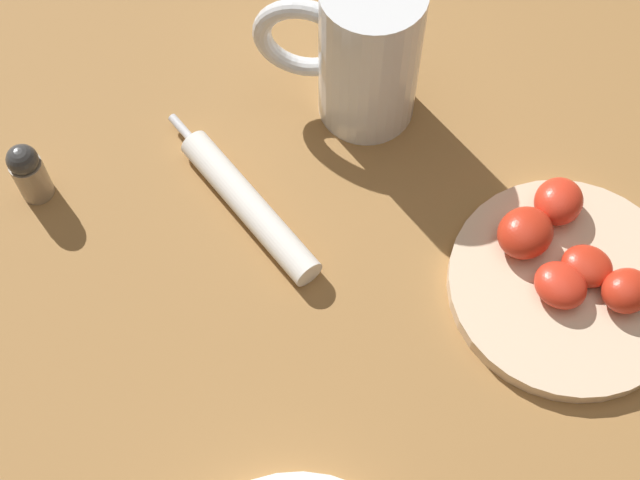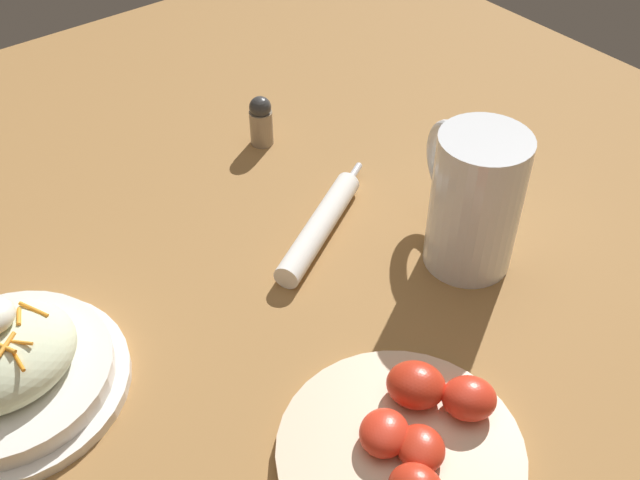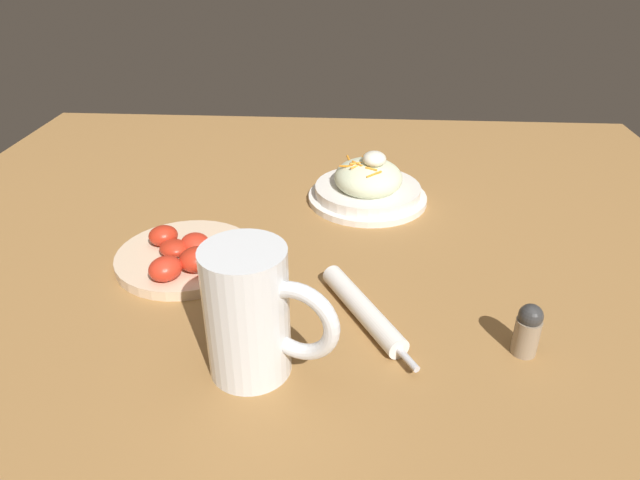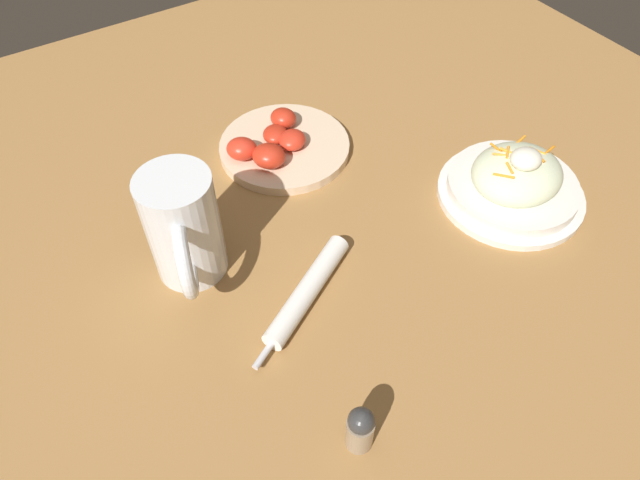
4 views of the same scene
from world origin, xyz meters
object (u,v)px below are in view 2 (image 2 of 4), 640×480
at_px(napkin_roll, 320,226).
at_px(tomato_plate, 407,444).
at_px(salt_shaker, 261,121).
at_px(beer_mug, 473,204).
at_px(salad_plate, 4,367).

height_order(napkin_roll, tomato_plate, tomato_plate).
distance_m(napkin_roll, tomato_plate, 0.28).
xyz_separation_m(tomato_plate, salt_shaker, (-0.17, -0.45, 0.02)).
bearing_deg(salt_shaker, beer_mug, 98.76).
bearing_deg(beer_mug, tomato_plate, 32.79).
bearing_deg(salad_plate, napkin_roll, 178.57).
distance_m(salad_plate, tomato_plate, 0.36).
bearing_deg(napkin_roll, tomato_plate, 66.44).
bearing_deg(salt_shaker, salad_plate, 24.14).
bearing_deg(napkin_roll, salad_plate, -1.43).
bearing_deg(salad_plate, beer_mug, 163.70).
xyz_separation_m(salad_plate, napkin_roll, (-0.35, 0.01, -0.02)).
height_order(tomato_plate, salt_shaker, salt_shaker).
xyz_separation_m(napkin_roll, tomato_plate, (0.11, 0.26, 0.00)).
relative_size(beer_mug, tomato_plate, 0.75).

